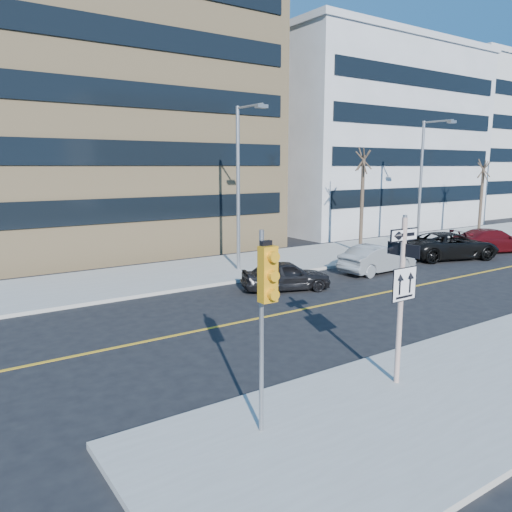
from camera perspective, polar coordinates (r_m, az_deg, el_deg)
ground at (r=14.58m, az=8.05°, el=-11.22°), size 120.00×120.00×0.00m
far_sidewalk at (r=35.37m, az=16.64°, el=1.28°), size 66.00×6.00×0.15m
road_centerline at (r=25.95m, az=21.89°, el=-2.31°), size 40.00×0.14×0.01m
sign_pole at (r=12.20m, az=16.30°, el=-3.79°), size 0.92×0.92×4.06m
traffic_signal at (r=9.27m, az=1.20°, el=-3.99°), size 0.32×0.45×4.00m
parked_car_a at (r=21.61m, az=3.43°, el=-2.22°), size 2.74×4.14×1.31m
parked_car_b at (r=25.87m, az=13.72°, el=-0.30°), size 1.67×4.37×1.42m
parked_car_c at (r=31.03m, az=21.31°, el=1.13°), size 4.25×6.14×1.56m
parked_car_d at (r=34.46m, az=25.33°, el=1.62°), size 3.38×5.47×1.48m
streetlight_a at (r=24.59m, az=-1.76°, el=8.93°), size 0.55×2.25×8.00m
streetlight_b at (r=34.22m, az=18.67°, el=8.77°), size 0.55×2.25×8.00m
street_tree_west at (r=30.76m, az=12.18°, el=10.40°), size 1.80×1.80×6.35m
street_tree_east at (r=41.30m, az=24.55°, el=8.81°), size 1.80×1.80×5.75m
building_brick at (r=36.92m, az=-17.03°, el=15.53°), size 18.00×18.00×18.00m
building_grey_mid at (r=47.57m, az=10.34°, el=12.70°), size 20.00×16.00×15.00m
building_grey_far at (r=65.68m, az=21.92°, el=11.85°), size 18.00×18.00×16.00m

